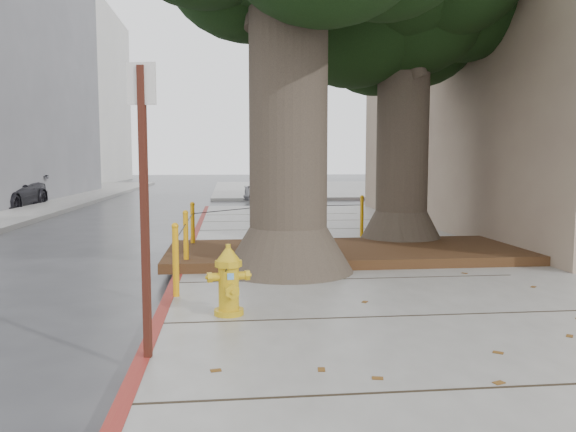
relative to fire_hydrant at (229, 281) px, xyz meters
name	(u,v)px	position (x,y,z in m)	size (l,w,h in m)	color
ground	(342,331)	(1.24, -0.27, -0.54)	(140.00, 140.00, 0.00)	#28282B
sidewalk_far	(339,188)	(7.24, 29.73, -0.46)	(16.00, 20.00, 0.15)	slate
curb_red	(177,281)	(-0.76, 2.23, -0.46)	(0.14, 26.00, 0.16)	maroon
planter_bed	(347,252)	(2.14, 3.63, -0.31)	(6.40, 2.60, 0.16)	black
building_far_white	(41,95)	(-15.76, 44.73, 6.96)	(12.00, 18.00, 15.00)	silver
building_side_white	(519,116)	(17.24, 25.73, 3.96)	(10.00, 10.00, 9.00)	silver
building_side_grey	(556,102)	(23.24, 31.73, 5.46)	(12.00, 14.00, 12.00)	slate
tree_far	(420,3)	(3.87, 5.05, 4.48)	(4.50, 3.80, 7.17)	#4C3F33
bollard_ring	(248,226)	(0.37, 4.11, 0.12)	(3.79, 5.39, 0.95)	orange
fire_hydrant	(229,281)	(0.00, 0.00, 0.00)	(0.42, 0.40, 0.80)	gold
signpost	(144,194)	(-0.71, -1.30, 1.05)	(0.25, 0.08, 2.54)	#471911
car_silver	(279,191)	(2.31, 18.54, 0.00)	(1.26, 3.14, 1.07)	#96959A
car_red	(416,188)	(8.29, 17.71, 0.14)	(1.43, 4.11, 1.35)	maroon
car_dark	(9,192)	(-8.49, 16.75, 0.11)	(1.83, 4.50, 1.30)	black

